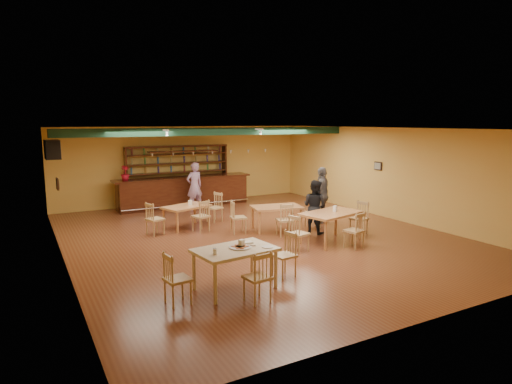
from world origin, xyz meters
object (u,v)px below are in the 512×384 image
dining_table_a (187,217)px  near_table (235,269)px  dining_table_d (331,227)px  dining_table_b (276,218)px  patron_right_a (315,207)px  bar_counter (184,192)px  patron_bar (194,186)px

dining_table_a → near_table: size_ratio=0.91×
dining_table_a → dining_table_d: size_ratio=0.83×
dining_table_a → near_table: near_table is taller
dining_table_d → near_table: 4.10m
dining_table_b → dining_table_a: bearing=157.5°
dining_table_d → patron_right_a: patron_right_a is taller
dining_table_d → dining_table_b: bearing=94.1°
bar_counter → dining_table_b: bearing=-76.3°
patron_right_a → patron_bar: bearing=2.5°
bar_counter → dining_table_a: size_ratio=3.82×
near_table → patron_right_a: 4.83m
patron_bar → patron_right_a: 5.14m
dining_table_b → dining_table_d: bearing=-60.4°
near_table → patron_right_a: size_ratio=0.97×
bar_counter → patron_right_a: size_ratio=3.37×
dining_table_b → near_table: (-3.12, -3.60, 0.04)m
dining_table_b → patron_right_a: size_ratio=0.93×
bar_counter → patron_bar: 0.89m
dining_table_b → dining_table_d: (0.58, -1.84, 0.05)m
dining_table_a → near_table: (-0.87, -5.15, 0.06)m
dining_table_d → patron_bar: patron_bar is taller
bar_counter → patron_right_a: bearing=-70.6°
dining_table_d → dining_table_a: bearing=116.4°
dining_table_d → patron_bar: bearing=92.3°
dining_table_a → bar_counter: bearing=53.1°
patron_bar → bar_counter: bearing=-91.8°
dining_table_b → near_table: 4.76m
bar_counter → near_table: bearing=-103.0°
dining_table_d → near_table: bearing=-167.9°
near_table → patron_right_a: bearing=29.0°
bar_counter → dining_table_d: bar_counter is taller
dining_table_d → patron_right_a: bearing=64.7°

